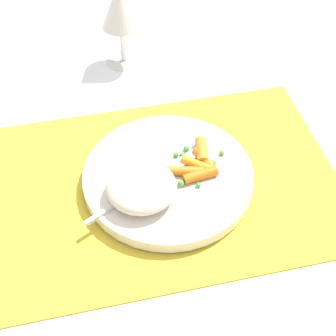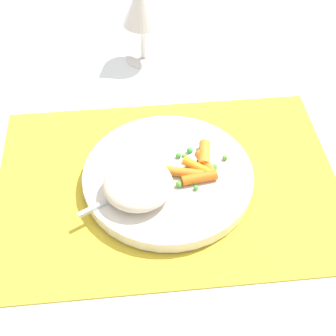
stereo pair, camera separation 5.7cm
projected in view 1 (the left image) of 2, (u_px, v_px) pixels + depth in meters
name	position (u px, v px, depth m)	size (l,w,h in m)	color
ground_plane	(168.00, 184.00, 0.73)	(2.40, 2.40, 0.00)	white
placemat	(168.00, 182.00, 0.73)	(0.50, 0.35, 0.01)	gold
plate	(168.00, 177.00, 0.72)	(0.25, 0.25, 0.02)	silver
rice_mound	(141.00, 187.00, 0.67)	(0.10, 0.10, 0.04)	beige
carrot_portion	(198.00, 163.00, 0.71)	(0.08, 0.08, 0.02)	orange
pea_scatter	(193.00, 166.00, 0.71)	(0.09, 0.08, 0.01)	#448D3E
fork	(155.00, 179.00, 0.70)	(0.18, 0.10, 0.01)	silver
wine_glass	(120.00, 8.00, 0.85)	(0.07, 0.07, 0.16)	silver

